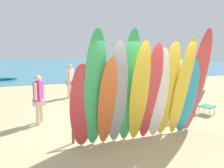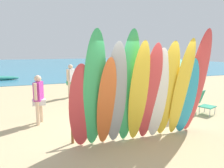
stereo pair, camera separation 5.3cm
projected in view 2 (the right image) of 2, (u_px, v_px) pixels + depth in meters
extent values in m
plane|color=tan|center=(67.00, 76.00, 18.92)|extent=(60.00, 60.00, 0.00)
cube|color=teal|center=(54.00, 64.00, 33.51)|extent=(60.00, 40.00, 0.02)
cylinder|color=brown|center=(72.00, 130.00, 5.27)|extent=(0.07, 0.07, 0.68)
cylinder|color=brown|center=(187.00, 116.00, 6.39)|extent=(0.07, 0.07, 0.68)
cylinder|color=brown|center=(135.00, 111.00, 5.77)|extent=(3.55, 0.06, 0.06)
ellipsoid|color=#D13D42|center=(81.00, 107.00, 4.89)|extent=(0.58, 0.44, 2.03)
ellipsoid|color=#38B266|center=(94.00, 91.00, 4.85)|extent=(0.58, 0.60, 2.77)
ellipsoid|color=orange|center=(107.00, 103.00, 4.98)|extent=(0.52, 0.61, 2.16)
ellipsoid|color=#999EA3|center=(116.00, 95.00, 5.03)|extent=(0.56, 0.62, 2.51)
ellipsoid|color=#38B266|center=(128.00, 88.00, 5.10)|extent=(0.56, 0.60, 2.78)
ellipsoid|color=yellow|center=(139.00, 94.00, 5.10)|extent=(0.52, 0.74, 2.53)
ellipsoid|color=#D13D42|center=(150.00, 93.00, 5.25)|extent=(0.59, 0.69, 2.48)
ellipsoid|color=white|center=(158.00, 95.00, 5.37)|extent=(0.58, 0.59, 2.37)
ellipsoid|color=yellow|center=(167.00, 91.00, 5.45)|extent=(0.59, 0.69, 2.53)
ellipsoid|color=yellow|center=(182.00, 89.00, 5.51)|extent=(0.57, 0.74, 2.60)
ellipsoid|color=#289EC6|center=(187.00, 97.00, 5.68)|extent=(0.63, 0.60, 2.12)
ellipsoid|color=#D13D42|center=(196.00, 83.00, 5.71)|extent=(0.60, 0.74, 2.84)
cylinder|color=beige|center=(140.00, 87.00, 11.19)|extent=(0.11, 0.11, 0.73)
cylinder|color=beige|center=(144.00, 86.00, 11.34)|extent=(0.11, 0.11, 0.73)
cube|color=#33A36B|center=(142.00, 81.00, 11.22)|extent=(0.39, 0.24, 0.18)
cube|color=orange|center=(142.00, 75.00, 11.16)|extent=(0.41, 0.27, 0.57)
sphere|color=beige|center=(142.00, 67.00, 11.10)|extent=(0.21, 0.21, 0.21)
cylinder|color=beige|center=(139.00, 74.00, 11.03)|extent=(0.09, 0.09, 0.51)
cylinder|color=beige|center=(146.00, 74.00, 11.28)|extent=(0.09, 0.09, 0.51)
cylinder|color=beige|center=(73.00, 89.00, 10.54)|extent=(0.12, 0.12, 0.78)
cylinder|color=beige|center=(69.00, 90.00, 10.25)|extent=(0.12, 0.12, 0.78)
cube|color=#33A36B|center=(71.00, 83.00, 10.34)|extent=(0.42, 0.26, 0.19)
cube|color=silver|center=(71.00, 75.00, 10.28)|extent=(0.43, 0.44, 0.61)
sphere|color=beige|center=(70.00, 67.00, 10.22)|extent=(0.22, 0.22, 0.22)
cylinder|color=beige|center=(74.00, 74.00, 10.51)|extent=(0.10, 0.10, 0.54)
cylinder|color=beige|center=(68.00, 75.00, 10.04)|extent=(0.10, 0.10, 0.54)
cylinder|color=brown|center=(103.00, 81.00, 12.94)|extent=(0.12, 0.12, 0.82)
cylinder|color=brown|center=(105.00, 82.00, 12.63)|extent=(0.12, 0.12, 0.82)
cube|color=#DB333D|center=(104.00, 76.00, 12.73)|extent=(0.44, 0.27, 0.20)
cube|color=orange|center=(104.00, 69.00, 12.67)|extent=(0.24, 0.43, 0.64)
sphere|color=brown|center=(104.00, 62.00, 12.60)|extent=(0.23, 0.23, 0.23)
cylinder|color=brown|center=(103.00, 69.00, 12.91)|extent=(0.10, 0.10, 0.57)
cylinder|color=brown|center=(106.00, 69.00, 12.41)|extent=(0.10, 0.10, 0.57)
cylinder|color=beige|center=(38.00, 113.00, 6.55)|extent=(0.11, 0.11, 0.74)
cylinder|color=beige|center=(41.00, 110.00, 6.86)|extent=(0.11, 0.11, 0.74)
cube|color=silver|center=(39.00, 102.00, 6.66)|extent=(0.40, 0.25, 0.18)
cube|color=#B23399|center=(38.00, 91.00, 6.60)|extent=(0.32, 0.43, 0.58)
sphere|color=beige|center=(38.00, 79.00, 6.54)|extent=(0.21, 0.21, 0.21)
cylinder|color=beige|center=(35.00, 92.00, 6.35)|extent=(0.09, 0.09, 0.52)
cylinder|color=beige|center=(41.00, 89.00, 6.84)|extent=(0.09, 0.09, 0.52)
cylinder|color=#B7B7BC|center=(210.00, 113.00, 7.37)|extent=(0.02, 0.02, 0.28)
cylinder|color=#B7B7BC|center=(215.00, 111.00, 7.65)|extent=(0.02, 0.02, 0.28)
cylinder|color=#B7B7BC|center=(199.00, 111.00, 7.65)|extent=(0.02, 0.02, 0.28)
cylinder|color=#B7B7BC|center=(205.00, 109.00, 7.93)|extent=(0.02, 0.02, 0.28)
cube|color=#2D9370|center=(207.00, 106.00, 7.62)|extent=(0.63, 0.61, 0.03)
cube|color=#2D9370|center=(199.00, 98.00, 7.81)|extent=(0.54, 0.38, 0.53)
cylinder|color=silver|center=(171.00, 84.00, 8.32)|extent=(0.04, 0.04, 1.96)
cone|color=#2D9370|center=(172.00, 61.00, 8.18)|extent=(2.02, 2.02, 0.35)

